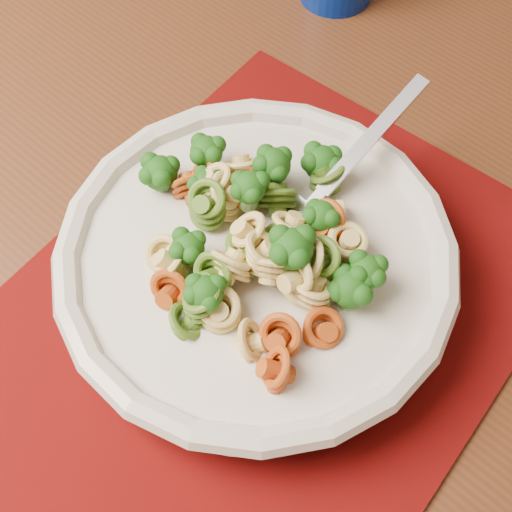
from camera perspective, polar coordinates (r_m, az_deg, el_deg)
dining_table at (r=0.63m, az=-9.95°, el=-7.31°), size 1.44×1.07×0.72m
placemat at (r=0.51m, az=0.38°, el=-4.62°), size 0.49×0.42×0.00m
pasta_bowl at (r=0.50m, az=-0.00°, el=-0.51°), size 0.28×0.28×0.05m
pasta_broccoli_heap at (r=0.49m, az=-0.00°, el=0.36°), size 0.24×0.24×0.06m
fork at (r=0.50m, az=3.40°, el=3.04°), size 0.18×0.05×0.08m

